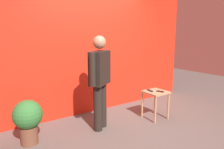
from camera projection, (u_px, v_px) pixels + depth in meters
name	position (u px, v px, depth m)	size (l,w,h in m)	color
ground_plane	(131.00, 132.00, 3.68)	(12.00, 12.00, 0.00)	#59544F
back_wall_red	(91.00, 46.00, 4.47)	(5.10, 0.12, 2.81)	red
standing_person	(100.00, 78.00, 3.68)	(0.59, 0.44, 1.63)	black
side_table	(155.00, 97.00, 4.22)	(0.42, 0.42, 0.55)	tan
cell_phone	(160.00, 91.00, 4.17)	(0.07, 0.14, 0.01)	black
tv_remote	(150.00, 91.00, 4.21)	(0.04, 0.17, 0.02)	black
potted_plant	(28.00, 118.00, 3.24)	(0.44, 0.44, 0.69)	brown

